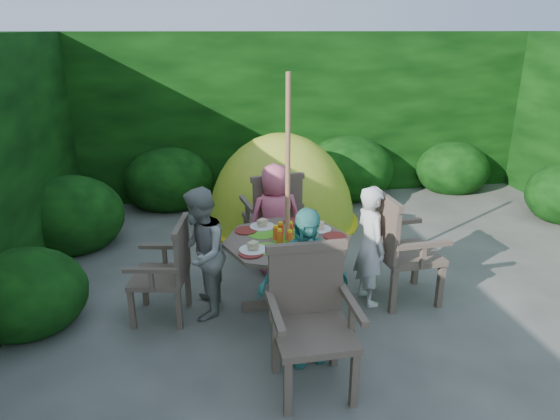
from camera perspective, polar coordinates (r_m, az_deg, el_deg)
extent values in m
plane|color=#484641|center=(5.09, 12.32, -10.35)|extent=(60.00, 60.00, 0.00)
cube|color=black|center=(8.33, 2.68, 11.11)|extent=(9.00, 1.00, 2.50)
cylinder|color=#4A3B30|center=(4.76, 0.83, -7.51)|extent=(0.12, 0.12, 0.66)
cube|color=#4A3B30|center=(4.91, 0.81, -10.64)|extent=(0.88, 0.12, 0.06)
cube|color=#4A3B30|center=(4.91, 0.81, -10.64)|extent=(0.12, 0.88, 0.06)
cylinder|color=#4A3B30|center=(4.61, 0.85, -3.64)|extent=(1.24, 1.24, 0.04)
cylinder|color=#4DB71F|center=(4.41, -1.53, -4.45)|extent=(0.27, 0.27, 0.00)
cylinder|color=#4DB71F|center=(4.48, 3.93, -4.11)|extent=(0.27, 0.27, 0.00)
cylinder|color=#4DB71F|center=(4.73, -2.05, -2.71)|extent=(0.27, 0.27, 0.00)
cylinder|color=#4DB71F|center=(4.80, 3.05, -2.42)|extent=(0.27, 0.27, 0.00)
cylinder|color=#4DB71F|center=(4.60, 0.85, -3.40)|extent=(0.27, 0.27, 0.00)
cylinder|color=white|center=(4.83, 4.43, -2.16)|extent=(0.24, 0.24, 0.01)
cylinder|color=white|center=(4.88, -2.04, -1.89)|extent=(0.24, 0.24, 0.01)
cylinder|color=white|center=(4.38, -3.10, -4.55)|extent=(0.24, 0.24, 0.01)
cylinder|color=white|center=(4.33, 4.13, -4.89)|extent=(0.24, 0.24, 0.01)
cylinder|color=red|center=(4.69, 6.28, -2.98)|extent=(0.21, 0.21, 0.01)
cylinder|color=red|center=(5.01, 1.63, -1.32)|extent=(0.21, 0.21, 0.01)
cylinder|color=red|center=(4.80, -3.93, -2.33)|extent=(0.21, 0.21, 0.01)
cylinder|color=red|center=(4.32, -3.35, -4.96)|extent=(0.21, 0.21, 0.01)
cylinder|color=red|center=(4.24, 3.64, -5.45)|extent=(0.21, 0.21, 0.01)
cylinder|color=green|center=(4.67, 3.36, -2.65)|extent=(0.18, 0.18, 0.06)
cylinder|color=#9C653E|center=(4.46, 0.88, 1.29)|extent=(0.05, 0.05, 2.20)
cube|color=#4A3B30|center=(5.01, 14.34, -4.91)|extent=(0.59, 0.61, 0.06)
cube|color=#4A3B30|center=(5.04, 17.84, -8.19)|extent=(0.06, 0.06, 0.46)
cube|color=#4A3B30|center=(5.41, 15.26, -5.91)|extent=(0.06, 0.06, 0.46)
cube|color=#4A3B30|center=(4.82, 12.81, -9.03)|extent=(0.06, 0.06, 0.46)
cube|color=#4A3B30|center=(5.21, 10.51, -6.56)|extent=(0.06, 0.06, 0.46)
cube|color=#4A3B30|center=(4.78, 11.82, -2.03)|extent=(0.08, 0.58, 0.55)
cube|color=#4A3B30|center=(4.69, 16.15, -3.87)|extent=(0.55, 0.09, 0.04)
cube|color=#4A3B30|center=(5.16, 13.11, -1.40)|extent=(0.55, 0.09, 0.04)
cube|color=#4A3B30|center=(4.70, -13.63, -7.44)|extent=(0.56, 0.57, 0.05)
cube|color=#4A3B30|center=(5.03, -15.20, -8.38)|extent=(0.06, 0.06, 0.40)
cube|color=#4A3B30|center=(4.68, -16.56, -10.78)|extent=(0.06, 0.06, 0.40)
cube|color=#4A3B30|center=(4.93, -10.48, -8.57)|extent=(0.06, 0.06, 0.40)
cube|color=#4A3B30|center=(4.58, -11.47, -11.06)|extent=(0.06, 0.06, 0.40)
cube|color=#4A3B30|center=(4.54, -11.10, -4.66)|extent=(0.13, 0.49, 0.47)
cube|color=#4A3B30|center=(4.84, -13.12, -4.10)|extent=(0.48, 0.14, 0.04)
cube|color=#4A3B30|center=(4.40, -14.60, -6.71)|extent=(0.48, 0.14, 0.04)
cube|color=#4A3B30|center=(5.77, -1.04, -1.02)|extent=(0.63, 0.61, 0.05)
cube|color=#4A3B30|center=(6.14, 0.41, -2.08)|extent=(0.06, 0.06, 0.45)
cube|color=#4A3B30|center=(6.01, -3.85, -2.61)|extent=(0.06, 0.06, 0.45)
cube|color=#4A3B30|center=(5.73, 1.94, -3.75)|extent=(0.06, 0.06, 0.45)
cube|color=#4A3B30|center=(5.59, -2.61, -4.36)|extent=(0.06, 0.06, 0.45)
cube|color=#4A3B30|center=(5.45, -0.25, 0.90)|extent=(0.56, 0.13, 0.54)
cube|color=#4A3B30|center=(5.79, 1.58, 1.27)|extent=(0.13, 0.54, 0.04)
cube|color=#4A3B30|center=(5.63, -3.76, 0.70)|extent=(0.13, 0.54, 0.04)
cube|color=#4A3B30|center=(3.69, 3.87, -14.01)|extent=(0.57, 0.55, 0.05)
cube|color=#4A3B30|center=(3.61, 0.87, -19.65)|extent=(0.05, 0.05, 0.45)
cube|color=#4A3B30|center=(3.71, 8.50, -18.59)|extent=(0.05, 0.05, 0.45)
cube|color=#4A3B30|center=(3.98, -0.54, -15.35)|extent=(0.05, 0.05, 0.45)
cube|color=#4A3B30|center=(4.07, 6.29, -14.55)|extent=(0.05, 0.05, 0.45)
cube|color=#4A3B30|center=(3.76, 2.99, -8.15)|extent=(0.56, 0.05, 0.54)
cube|color=#4A3B30|center=(3.53, -0.57, -11.59)|extent=(0.06, 0.54, 0.04)
cube|color=#4A3B30|center=(3.65, 8.30, -10.63)|extent=(0.06, 0.54, 0.04)
imported|color=white|center=(4.83, 10.28, -4.03)|extent=(0.34, 0.46, 1.18)
imported|color=gray|center=(4.59, -9.10, -4.97)|extent=(0.53, 0.64, 1.23)
imported|color=#E75F7B|center=(5.37, -0.52, -1.01)|extent=(0.63, 0.45, 1.21)
imported|color=teal|center=(3.92, 2.75, -8.73)|extent=(0.80, 0.45, 1.29)
ellipsoid|color=#A9BF24|center=(7.01, 0.11, -1.19)|extent=(2.46, 2.46, 2.46)
ellipsoid|color=black|center=(6.37, -0.40, -3.42)|extent=(0.76, 0.53, 0.84)
cylinder|color=yellow|center=(7.00, 0.11, -1.08)|extent=(2.15, 2.15, 0.03)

